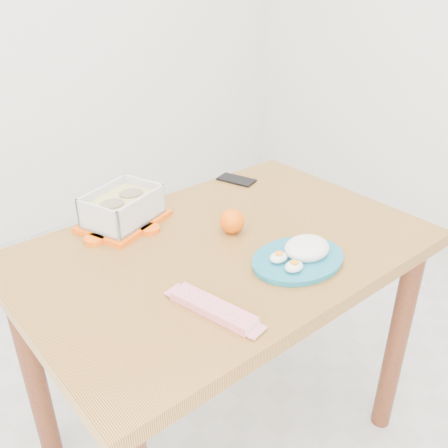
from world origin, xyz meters
TOP-DOWN VIEW (x-y plane):
  - dining_table at (0.05, 0.02)m, footprint 1.06×0.73m
  - food_container at (-0.10, 0.28)m, footprint 0.27×0.24m
  - orange_fruit at (0.11, 0.05)m, footprint 0.07×0.07m
  - rice_plate at (0.15, -0.16)m, footprint 0.25×0.25m
  - candy_bar at (-0.14, -0.19)m, footprint 0.10×0.21m
  - smartphone at (0.33, 0.31)m, footprint 0.10×0.13m

SIDE VIEW (x-z plane):
  - dining_table at x=0.05m, z-range 0.26..1.01m
  - smartphone at x=0.33m, z-range 0.75..0.76m
  - candy_bar at x=-0.14m, z-range 0.75..0.77m
  - rice_plate at x=0.15m, z-range 0.74..0.80m
  - orange_fruit at x=0.11m, z-range 0.75..0.82m
  - food_container at x=-0.10m, z-range 0.75..0.85m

